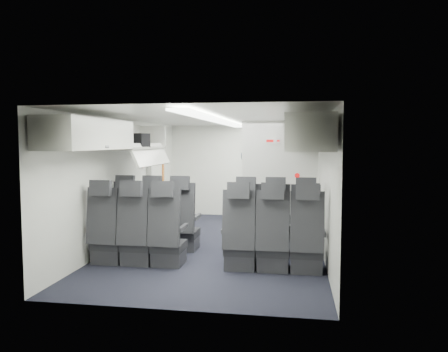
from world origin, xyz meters
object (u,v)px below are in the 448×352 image
(seat_row_mid, at_px, (203,239))
(carry_on_bag, at_px, (136,140))
(seat_row_front, at_px, (215,227))
(galley_unit, at_px, (281,177))
(boarding_door, at_px, (156,180))
(flight_attendant, at_px, (249,190))

(seat_row_mid, distance_m, carry_on_bag, 2.20)
(seat_row_front, height_order, seat_row_mid, same)
(seat_row_front, relative_size, seat_row_mid, 1.00)
(galley_unit, distance_m, boarding_door, 2.84)
(seat_row_front, xyz_separation_m, flight_attendant, (0.34, 2.00, 0.39))
(flight_attendant, bearing_deg, carry_on_bag, 117.21)
(galley_unit, bearing_deg, flight_attendant, -116.02)
(seat_row_front, height_order, boarding_door, boarding_door)
(galley_unit, relative_size, flight_attendant, 1.20)
(seat_row_mid, bearing_deg, seat_row_front, 90.00)
(galley_unit, height_order, carry_on_bag, carry_on_bag)
(seat_row_front, xyz_separation_m, boarding_door, (-1.64, 2.09, 0.55))
(seat_row_mid, height_order, galley_unit, galley_unit)
(seat_row_front, height_order, galley_unit, galley_unit)
(boarding_door, distance_m, flight_attendant, 1.99)
(seat_row_mid, distance_m, galley_unit, 4.30)
(seat_row_mid, xyz_separation_m, boarding_door, (-1.64, 2.99, 0.55))
(boarding_door, bearing_deg, flight_attendant, -2.50)
(boarding_door, relative_size, flight_attendant, 1.17)
(seat_row_front, height_order, carry_on_bag, carry_on_bag)
(galley_unit, relative_size, boarding_door, 1.02)
(flight_attendant, bearing_deg, galley_unit, -46.41)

